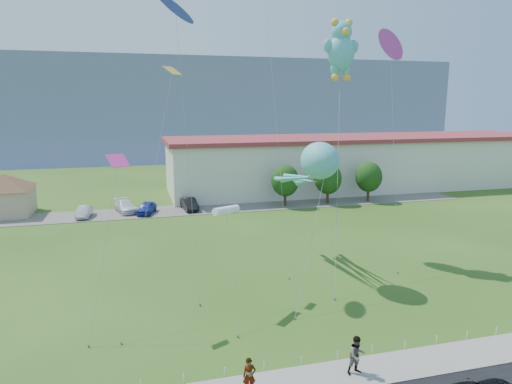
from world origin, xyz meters
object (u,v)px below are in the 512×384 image
warehouse (361,162)px  octopus_kite (313,169)px  pedestrian_left (249,376)px  parked_car_black (189,204)px  pavilion (3,191)px  parked_car_blue (147,208)px  parked_car_silver (84,212)px  parked_car_white (126,206)px  pedestrian_right (357,355)px  teddy_bear_kite (341,48)px

warehouse → octopus_kite: (-21.75, -33.29, 4.21)m
pedestrian_left → parked_car_black: pedestrian_left is taller
octopus_kite → warehouse: bearing=56.8°
parked_car_black → pavilion: bearing=165.9°
parked_car_blue → octopus_kite: 27.49m
parked_car_silver → parked_car_blue: bearing=5.0°
pedestrian_left → parked_car_silver: size_ratio=0.43×
pedestrian_left → parked_car_silver: (-10.60, 37.34, -0.24)m
parked_car_white → parked_car_blue: 2.92m
parked_car_blue → pedestrian_left: bearing=-66.6°
pedestrian_right → parked_car_white: 40.31m
pedestrian_left → parked_car_silver: 38.81m
pavilion → parked_car_black: 21.97m
pedestrian_right → teddy_bear_kite: (6.93, 17.70, 16.60)m
parked_car_blue → parked_car_silver: bearing=-162.5°
warehouse → parked_car_black: bearing=-162.5°
pedestrian_left → pedestrian_right: pedestrian_right is taller
parked_car_silver → teddy_bear_kite: (23.00, -19.54, 16.97)m
parked_car_blue → parked_car_black: size_ratio=0.92×
pedestrian_left → pedestrian_right: size_ratio=0.87×
pavilion → parked_car_blue: bearing=-12.6°
warehouse → parked_car_silver: bearing=-166.8°
parked_car_black → teddy_bear_kite: teddy_bear_kite is taller
parked_car_white → warehouse: bearing=-1.8°
warehouse → parked_car_blue: bearing=-163.9°
parked_car_black → pedestrian_left: bearing=-99.1°
pedestrian_left → parked_car_blue: pedestrian_left is taller
parked_car_blue → octopus_kite: bearing=-45.2°
pavilion → pedestrian_right: (25.30, -40.82, -1.95)m
pedestrian_right → parked_car_white: bearing=100.1°
pedestrian_right → parked_car_black: bearing=89.2°
parked_car_silver → parked_car_blue: parked_car_blue is taller
warehouse → parked_car_black: warehouse is taller
pavilion → parked_car_silver: pavilion is taller
parked_car_white → parked_car_blue: bearing=-45.9°
pavilion → octopus_kite: (28.25, -27.29, 5.31)m
pedestrian_left → teddy_bear_kite: 27.39m
pedestrian_left → parked_car_white: pedestrian_left is taller
pedestrian_right → parked_car_white: (-11.39, 38.67, -0.30)m
octopus_kite → teddy_bear_kite: teddy_bear_kite is taller
pedestrian_left → parked_car_blue: 37.41m
warehouse → teddy_bear_kite: (-17.77, -29.13, 13.55)m
pedestrian_right → parked_car_black: size_ratio=0.44×
pedestrian_left → parked_car_white: size_ratio=0.34×
pedestrian_left → parked_car_black: size_ratio=0.38×
parked_car_blue → pedestrian_right: bearing=-58.3°
pavilion → parked_car_white: (13.91, -2.15, -2.25)m
parked_car_white → teddy_bear_kite: (18.31, -20.97, 16.90)m
warehouse → parked_car_blue: 35.12m
parked_car_blue → teddy_bear_kite: 30.25m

